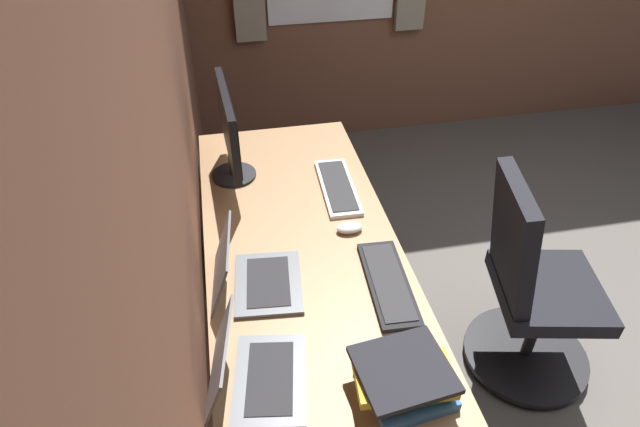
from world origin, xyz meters
The scene contains 11 objects.
wall_back centered at (0.00, 2.00, 1.30)m, with size 5.29×0.10×2.60m, color brown.
desk centered at (0.19, 1.56, 0.67)m, with size 2.04×0.74×0.73m.
drawer_pedestal centered at (0.41, 1.59, 0.35)m, with size 0.40×0.51×0.69m.
monitor_primary centered at (0.81, 1.78, 0.97)m, with size 0.52×0.20×0.41m.
laptop_leftmost centered at (-0.29, 1.82, 0.78)m, with size 0.36×0.33×0.21m.
laptop_left centered at (0.10, 1.78, 0.78)m, with size 0.33×0.34×0.23m.
keyboard_main centered at (0.62, 1.35, 0.74)m, with size 0.42×0.15×0.02m.
keyboard_spare centered at (0.01, 1.30, 0.74)m, with size 0.43×0.16×0.02m.
mouse_spare centered at (0.33, 1.37, 0.75)m, with size 0.06×0.10×0.03m, color silver.
book_stack_near centered at (-0.41, 1.39, 0.79)m, with size 0.26×0.29×0.11m.
office_chair centered at (0.11, 0.63, 0.46)m, with size 0.56×0.59×0.97m.
Camera 1 is at (-1.25, 1.80, 2.10)m, focal length 30.17 mm.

